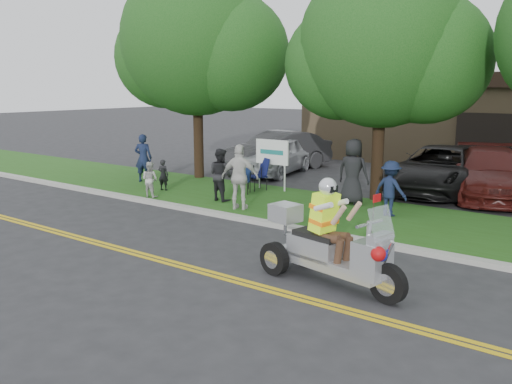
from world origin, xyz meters
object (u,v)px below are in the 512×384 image
Objects in this scene: spectator_adult_mid at (221,175)px; spectator_adult_right at (240,177)px; parked_car_right at (491,173)px; parked_car_mid at (440,169)px; parked_car_far_left at (276,155)px; spectator_adult_left at (143,158)px; parked_car_left at (277,151)px; lawn_chair_a at (261,172)px; lawn_chair_b at (243,177)px; trike_scooter at (328,247)px.

spectator_adult_right is (1.18, -0.57, 0.12)m from spectator_adult_mid.
parked_car_mid is at bearing 166.36° from parked_car_right.
parked_car_mid is 1.54m from parked_car_right.
spectator_adult_left is at bearing -126.84° from parked_car_far_left.
spectator_adult_right is 7.83m from parked_car_left.
lawn_chair_a is 4.89m from parked_car_left.
parked_car_far_left is at bearing -64.04° from spectator_adult_mid.
spectator_adult_right is 6.88m from parked_car_far_left.
parked_car_mid is (7.00, -0.73, -0.04)m from parked_car_left.
parked_car_right is at bearing 58.30° from lawn_chair_a.
spectator_adult_mid is 6.83m from parked_car_left.
spectator_adult_right reaches higher than lawn_chair_a.
lawn_chair_b is at bearing 157.43° from spectator_adult_left.
parked_car_mid is at bearing -139.52° from spectator_adult_right.
trike_scooter reaches higher than parked_car_mid.
parked_car_left is 0.92× the size of parked_car_right.
spectator_adult_right reaches higher than lawn_chair_b.
lawn_chair_b is (-5.98, 5.22, -0.04)m from trike_scooter.
parked_car_mid is at bearing -121.55° from spectator_adult_mid.
spectator_adult_left reaches higher than parked_car_mid.
spectator_adult_mid is (4.27, -0.81, -0.07)m from spectator_adult_left.
parked_car_left is at bearing 145.30° from lawn_chair_a.
parked_car_left is at bearing 111.60° from parked_car_far_left.
parked_car_mid reaches higher than lawn_chair_b.
spectator_adult_mid reaches higher than parked_car_right.
parked_car_left reaches higher than parked_car_mid.
spectator_adult_right is (1.36, -1.88, 0.38)m from lawn_chair_b.
lawn_chair_b is 0.17× the size of parked_car_mid.
spectator_adult_mid is 0.32× the size of parked_car_left.
parked_car_right is (0.39, 9.74, 0.10)m from trike_scooter.
parked_car_right is (10.46, 5.02, -0.19)m from spectator_adult_left.
spectator_adult_left reaches higher than parked_car_right.
spectator_adult_right is (1.23, -2.67, 0.31)m from lawn_chair_a.
lawn_chair_a is 2.10m from spectator_adult_mid.
parked_car_right is (6.37, 4.52, 0.14)m from lawn_chair_b.
spectator_adult_left is at bearing -153.68° from parked_car_mid.
spectator_adult_left is 0.32× the size of parked_car_right.
parked_car_right is at bearing 98.53° from trike_scooter.
spectator_adult_mid is 5.90m from parked_car_far_left.
spectator_adult_left is 0.31× the size of parked_car_mid.
trike_scooter is 0.53× the size of parked_car_mid.
parked_car_far_left is at bearing 162.58° from parked_car_right.
spectator_adult_left reaches higher than parked_car_left.
lawn_chair_b is 4.13m from spectator_adult_left.
trike_scooter is 0.68× the size of parked_car_far_left.
spectator_adult_left reaches higher than parked_car_far_left.
spectator_adult_left reaches higher than lawn_chair_b.
trike_scooter reaches higher than spectator_adult_mid.
spectator_adult_left is (-4.09, -0.50, 0.33)m from lawn_chair_b.
trike_scooter reaches higher than spectator_adult_right.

